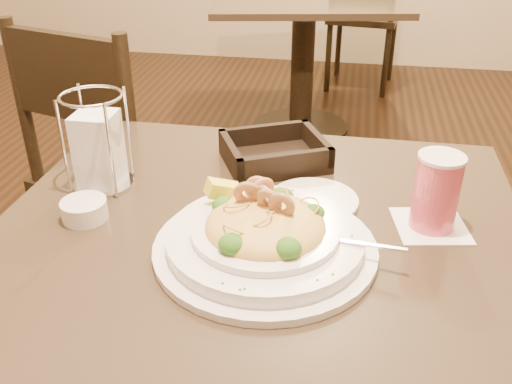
% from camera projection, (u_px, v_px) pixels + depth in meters
% --- Properties ---
extents(main_table, '(0.90, 0.90, 0.72)m').
position_uv_depth(main_table, '(254.00, 344.00, 1.04)').
color(main_table, black).
rests_on(main_table, ground).
extents(background_table, '(1.05, 1.05, 0.72)m').
position_uv_depth(background_table, '(303.00, 40.00, 2.91)').
color(background_table, black).
rests_on(background_table, ground).
extents(dining_chair_near, '(0.52, 0.52, 0.93)m').
position_uv_depth(dining_chair_near, '(116.00, 165.00, 1.67)').
color(dining_chair_near, black).
rests_on(dining_chair_near, ground).
extents(dining_chair_far, '(0.47, 0.47, 0.93)m').
position_uv_depth(dining_chair_far, '(364.00, 10.00, 3.54)').
color(dining_chair_far, black).
rests_on(dining_chair_far, ground).
extents(pasta_bowl, '(0.39, 0.35, 0.11)m').
position_uv_depth(pasta_bowl, '(265.00, 234.00, 0.89)').
color(pasta_bowl, white).
rests_on(pasta_bowl, main_table).
extents(drink_glass, '(0.14, 0.14, 0.13)m').
position_uv_depth(drink_glass, '(436.00, 193.00, 0.93)').
color(drink_glass, white).
rests_on(drink_glass, main_table).
extents(bread_basket, '(0.25, 0.23, 0.05)m').
position_uv_depth(bread_basket, '(275.00, 154.00, 1.16)').
color(bread_basket, black).
rests_on(bread_basket, main_table).
extents(napkin_caddy, '(0.11, 0.11, 0.18)m').
position_uv_depth(napkin_caddy, '(98.00, 147.00, 1.06)').
color(napkin_caddy, silver).
rests_on(napkin_caddy, main_table).
extents(side_plate, '(0.21, 0.21, 0.01)m').
position_uv_depth(side_plate, '(313.00, 201.00, 1.03)').
color(side_plate, white).
rests_on(side_plate, main_table).
extents(butter_ramekin, '(0.09, 0.09, 0.03)m').
position_uv_depth(butter_ramekin, '(84.00, 210.00, 0.98)').
color(butter_ramekin, white).
rests_on(butter_ramekin, main_table).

